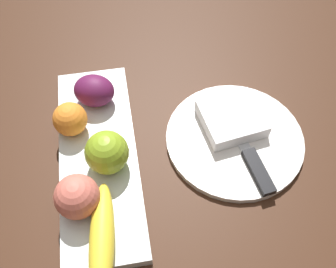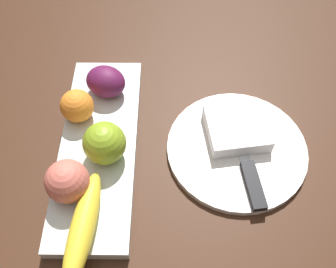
{
  "view_description": "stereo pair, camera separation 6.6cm",
  "coord_description": "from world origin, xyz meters",
  "px_view_note": "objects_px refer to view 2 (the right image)",
  "views": [
    {
      "loc": [
        -0.42,
        -0.03,
        0.6
      ],
      "look_at": [
        -0.05,
        -0.09,
        0.05
      ],
      "focal_mm": 40.92,
      "sensor_mm": 36.0,
      "label": 1
    },
    {
      "loc": [
        -0.42,
        -0.09,
        0.6
      ],
      "look_at": [
        -0.05,
        -0.09,
        0.05
      ],
      "focal_mm": 40.92,
      "sensor_mm": 36.0,
      "label": 2
    }
  ],
  "objects_px": {
    "grape_bunch": "(106,82)",
    "dinner_plate": "(237,149)",
    "knife": "(251,177)",
    "orange_near_apple": "(77,106)",
    "apple": "(104,143)",
    "folded_napkin": "(237,128)",
    "fruit_tray": "(99,146)",
    "banana": "(83,228)",
    "peach": "(67,181)"
  },
  "relations": [
    {
      "from": "orange_near_apple",
      "to": "peach",
      "type": "bearing_deg",
      "value": -177.16
    },
    {
      "from": "fruit_tray",
      "to": "peach",
      "type": "distance_m",
      "value": 0.11
    },
    {
      "from": "fruit_tray",
      "to": "knife",
      "type": "height_order",
      "value": "knife"
    },
    {
      "from": "peach",
      "to": "orange_near_apple",
      "type": "bearing_deg",
      "value": 2.84
    },
    {
      "from": "apple",
      "to": "dinner_plate",
      "type": "xyz_separation_m",
      "value": [
        0.02,
        -0.23,
        -0.05
      ]
    },
    {
      "from": "folded_napkin",
      "to": "grape_bunch",
      "type": "bearing_deg",
      "value": 69.89
    },
    {
      "from": "banana",
      "to": "grape_bunch",
      "type": "xyz_separation_m",
      "value": [
        0.29,
        -0.01,
        0.01
      ]
    },
    {
      "from": "banana",
      "to": "orange_near_apple",
      "type": "height_order",
      "value": "orange_near_apple"
    },
    {
      "from": "grape_bunch",
      "to": "orange_near_apple",
      "type": "bearing_deg",
      "value": 143.26
    },
    {
      "from": "dinner_plate",
      "to": "grape_bunch",
      "type": "bearing_deg",
      "value": 63.64
    },
    {
      "from": "fruit_tray",
      "to": "orange_near_apple",
      "type": "relative_size",
      "value": 6.54
    },
    {
      "from": "knife",
      "to": "dinner_plate",
      "type": "bearing_deg",
      "value": 6.41
    },
    {
      "from": "grape_bunch",
      "to": "peach",
      "type": "bearing_deg",
      "value": 170.03
    },
    {
      "from": "fruit_tray",
      "to": "orange_near_apple",
      "type": "height_order",
      "value": "orange_near_apple"
    },
    {
      "from": "apple",
      "to": "grape_bunch",
      "type": "bearing_deg",
      "value": 5.27
    },
    {
      "from": "banana",
      "to": "folded_napkin",
      "type": "bearing_deg",
      "value": 134.12
    },
    {
      "from": "apple",
      "to": "knife",
      "type": "xyz_separation_m",
      "value": [
        -0.04,
        -0.25,
        -0.04
      ]
    },
    {
      "from": "apple",
      "to": "knife",
      "type": "height_order",
      "value": "apple"
    },
    {
      "from": "peach",
      "to": "folded_napkin",
      "type": "bearing_deg",
      "value": -65.85
    },
    {
      "from": "dinner_plate",
      "to": "folded_napkin",
      "type": "bearing_deg",
      "value": 0.0
    },
    {
      "from": "orange_near_apple",
      "to": "dinner_plate",
      "type": "distance_m",
      "value": 0.3
    },
    {
      "from": "grape_bunch",
      "to": "dinner_plate",
      "type": "xyz_separation_m",
      "value": [
        -0.12,
        -0.25,
        -0.05
      ]
    },
    {
      "from": "banana",
      "to": "orange_near_apple",
      "type": "bearing_deg",
      "value": -164.28
    },
    {
      "from": "banana",
      "to": "orange_near_apple",
      "type": "xyz_separation_m",
      "value": [
        0.23,
        0.04,
        0.01
      ]
    },
    {
      "from": "orange_near_apple",
      "to": "dinner_plate",
      "type": "relative_size",
      "value": 0.24
    },
    {
      "from": "grape_bunch",
      "to": "knife",
      "type": "bearing_deg",
      "value": -125.36
    },
    {
      "from": "peach",
      "to": "knife",
      "type": "distance_m",
      "value": 0.31
    },
    {
      "from": "apple",
      "to": "folded_napkin",
      "type": "bearing_deg",
      "value": -76.47
    },
    {
      "from": "fruit_tray",
      "to": "dinner_plate",
      "type": "xyz_separation_m",
      "value": [
        0.0,
        -0.25,
        -0.01
      ]
    },
    {
      "from": "knife",
      "to": "grape_bunch",
      "type": "bearing_deg",
      "value": 46.46
    },
    {
      "from": "orange_near_apple",
      "to": "folded_napkin",
      "type": "distance_m",
      "value": 0.3
    },
    {
      "from": "orange_near_apple",
      "to": "folded_napkin",
      "type": "xyz_separation_m",
      "value": [
        -0.03,
        -0.29,
        -0.03
      ]
    },
    {
      "from": "peach",
      "to": "banana",
      "type": "bearing_deg",
      "value": -156.59
    },
    {
      "from": "grape_bunch",
      "to": "dinner_plate",
      "type": "relative_size",
      "value": 0.3
    },
    {
      "from": "apple",
      "to": "dinner_plate",
      "type": "distance_m",
      "value": 0.24
    },
    {
      "from": "apple",
      "to": "folded_napkin",
      "type": "relative_size",
      "value": 0.68
    },
    {
      "from": "fruit_tray",
      "to": "apple",
      "type": "xyz_separation_m",
      "value": [
        -0.02,
        -0.02,
        0.05
      ]
    },
    {
      "from": "fruit_tray",
      "to": "orange_near_apple",
      "type": "bearing_deg",
      "value": 33.89
    },
    {
      "from": "folded_napkin",
      "to": "knife",
      "type": "relative_size",
      "value": 0.6
    },
    {
      "from": "banana",
      "to": "dinner_plate",
      "type": "height_order",
      "value": "banana"
    },
    {
      "from": "orange_near_apple",
      "to": "apple",
      "type": "bearing_deg",
      "value": -144.87
    },
    {
      "from": "grape_bunch",
      "to": "knife",
      "type": "relative_size",
      "value": 0.43
    },
    {
      "from": "banana",
      "to": "peach",
      "type": "bearing_deg",
      "value": -150.48
    },
    {
      "from": "grape_bunch",
      "to": "knife",
      "type": "height_order",
      "value": "grape_bunch"
    },
    {
      "from": "orange_near_apple",
      "to": "grape_bunch",
      "type": "xyz_separation_m",
      "value": [
        0.06,
        -0.05,
        -0.0
      ]
    },
    {
      "from": "fruit_tray",
      "to": "knife",
      "type": "xyz_separation_m",
      "value": [
        -0.06,
        -0.27,
        0.01
      ]
    },
    {
      "from": "fruit_tray",
      "to": "grape_bunch",
      "type": "xyz_separation_m",
      "value": [
        0.12,
        -0.01,
        0.04
      ]
    },
    {
      "from": "banana",
      "to": "dinner_plate",
      "type": "bearing_deg",
      "value": 129.38
    },
    {
      "from": "fruit_tray",
      "to": "dinner_plate",
      "type": "bearing_deg",
      "value": -90.0
    },
    {
      "from": "peach",
      "to": "folded_napkin",
      "type": "distance_m",
      "value": 0.31
    }
  ]
}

